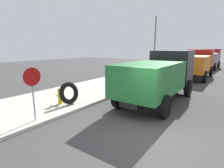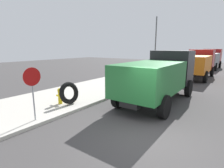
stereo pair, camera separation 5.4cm
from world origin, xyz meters
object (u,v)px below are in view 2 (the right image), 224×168
Objects in this scene: stop_sign at (32,84)px; dump_truck_orange at (197,63)px; dump_truck_gray at (210,58)px; loose_tire at (69,93)px; dump_truck_green at (160,75)px; fire_hydrant at (60,95)px; street_light_pole at (155,48)px.

stop_sign is 17.04m from dump_truck_orange.
dump_truck_orange is 0.99× the size of dump_truck_gray.
dump_truck_green is at bearing -42.34° from loose_tire.
dump_truck_orange is at bearing -16.00° from fire_hydrant.
dump_truck_green reaches higher than loose_tire.
dump_truck_green is at bearing 178.98° from dump_truck_orange.
loose_tire is 14.89m from dump_truck_orange.
dump_truck_gray is at bearing 0.64° from dump_truck_orange.
street_light_pole reaches higher than dump_truck_orange.
loose_tire is at bearing 165.37° from dump_truck_orange.
street_light_pole is at bearing 136.33° from dump_truck_orange.
street_light_pole reaches higher than fire_hydrant.
street_light_pole reaches higher than dump_truck_gray.
dump_truck_orange is at bearing -10.90° from stop_sign.
fire_hydrant is at bearing 175.65° from street_light_pole.
fire_hydrant is 2.55m from stop_sign.
street_light_pole is at bearing -2.12° from loose_tire.
loose_tire reaches higher than fire_hydrant.
dump_truck_green is at bearing -43.84° from fire_hydrant.
loose_tire is at bearing 137.66° from dump_truck_green.
street_light_pole is (6.96, 3.17, 1.54)m from dump_truck_green.
dump_truck_orange is 1.17× the size of street_light_pole.
dump_truck_green is at bearing -155.52° from street_light_pole.
stop_sign is at bearing 169.10° from dump_truck_orange.
dump_truck_gray is (24.86, -3.64, 0.84)m from loose_tire.
stop_sign is at bearing -179.43° from street_light_pole.
stop_sign is 0.32× the size of dump_truck_orange.
dump_truck_green is 10.47m from dump_truck_orange.
dump_truck_orange is at bearing -14.63° from loose_tire.
dump_truck_green reaches higher than fire_hydrant.
dump_truck_orange and dump_truck_gray have the same top height.
dump_truck_green and dump_truck_gray have the same top height.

